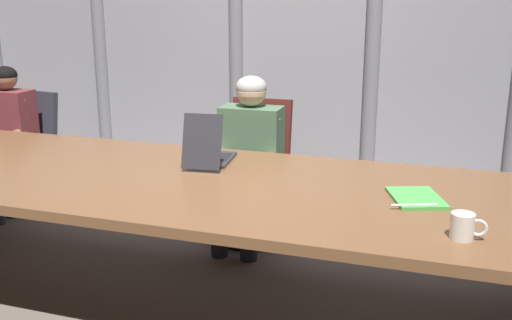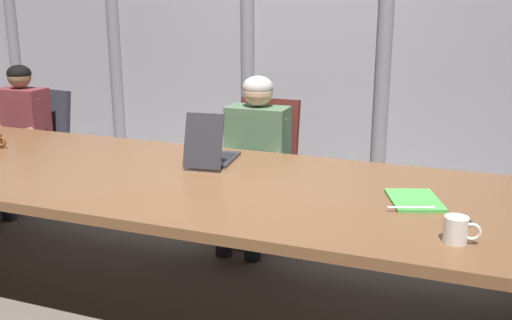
{
  "view_description": "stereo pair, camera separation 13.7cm",
  "coord_description": "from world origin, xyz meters",
  "px_view_note": "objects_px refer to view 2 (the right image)",
  "views": [
    {
      "loc": [
        1.25,
        -2.7,
        1.64
      ],
      "look_at": [
        0.32,
        0.11,
        0.82
      ],
      "focal_mm": 41.59,
      "sensor_mm": 36.0,
      "label": 1
    },
    {
      "loc": [
        1.38,
        -2.65,
        1.64
      ],
      "look_at": [
        0.32,
        0.11,
        0.82
      ],
      "focal_mm": 41.59,
      "sensor_mm": 36.0,
      "label": 2
    }
  ],
  "objects_px": {
    "office_chair_left_end": "(37,161)",
    "conference_mic_left_side": "(461,219)",
    "laptop_left_mid": "(212,153)",
    "spiral_notepad": "(414,200)",
    "person_left_end": "(17,130)",
    "office_chair_left_mid": "(261,186)",
    "coffee_mug_far": "(457,230)",
    "person_left_mid": "(254,150)"
  },
  "relations": [
    {
      "from": "coffee_mug_far",
      "to": "office_chair_left_end",
      "type": "bearing_deg",
      "value": 156.1
    },
    {
      "from": "person_left_end",
      "to": "person_left_mid",
      "type": "height_order",
      "value": "person_left_mid"
    },
    {
      "from": "person_left_end",
      "to": "laptop_left_mid",
      "type": "bearing_deg",
      "value": 70.35
    },
    {
      "from": "laptop_left_mid",
      "to": "person_left_end",
      "type": "relative_size",
      "value": 0.39
    },
    {
      "from": "office_chair_left_mid",
      "to": "spiral_notepad",
      "type": "bearing_deg",
      "value": 46.88
    },
    {
      "from": "person_left_end",
      "to": "person_left_mid",
      "type": "bearing_deg",
      "value": 87.99
    },
    {
      "from": "office_chair_left_end",
      "to": "person_left_end",
      "type": "bearing_deg",
      "value": -0.02
    },
    {
      "from": "office_chair_left_end",
      "to": "conference_mic_left_side",
      "type": "relative_size",
      "value": 8.24
    },
    {
      "from": "laptop_left_mid",
      "to": "conference_mic_left_side",
      "type": "relative_size",
      "value": 3.97
    },
    {
      "from": "laptop_left_mid",
      "to": "person_left_mid",
      "type": "bearing_deg",
      "value": -8.04
    },
    {
      "from": "laptop_left_mid",
      "to": "office_chair_left_end",
      "type": "bearing_deg",
      "value": 61.23
    },
    {
      "from": "laptop_left_mid",
      "to": "person_left_end",
      "type": "distance_m",
      "value": 2.08
    },
    {
      "from": "office_chair_left_end",
      "to": "conference_mic_left_side",
      "type": "bearing_deg",
      "value": 77.1
    },
    {
      "from": "office_chair_left_mid",
      "to": "coffee_mug_far",
      "type": "bearing_deg",
      "value": 41.96
    },
    {
      "from": "office_chair_left_end",
      "to": "conference_mic_left_side",
      "type": "height_order",
      "value": "office_chair_left_end"
    },
    {
      "from": "laptop_left_mid",
      "to": "office_chair_left_end",
      "type": "relative_size",
      "value": 0.48
    },
    {
      "from": "office_chair_left_end",
      "to": "coffee_mug_far",
      "type": "relative_size",
      "value": 6.41
    },
    {
      "from": "office_chair_left_end",
      "to": "office_chair_left_mid",
      "type": "xyz_separation_m",
      "value": [
        1.96,
        0.0,
        0.01
      ]
    },
    {
      "from": "person_left_mid",
      "to": "conference_mic_left_side",
      "type": "bearing_deg",
      "value": 49.93
    },
    {
      "from": "office_chair_left_end",
      "to": "spiral_notepad",
      "type": "distance_m",
      "value": 3.31
    },
    {
      "from": "office_chair_left_mid",
      "to": "laptop_left_mid",
      "type": "bearing_deg",
      "value": -0.99
    },
    {
      "from": "laptop_left_mid",
      "to": "spiral_notepad",
      "type": "height_order",
      "value": "laptop_left_mid"
    },
    {
      "from": "person_left_mid",
      "to": "spiral_notepad",
      "type": "relative_size",
      "value": 3.14
    },
    {
      "from": "laptop_left_mid",
      "to": "office_chair_left_end",
      "type": "height_order",
      "value": "laptop_left_mid"
    },
    {
      "from": "person_left_mid",
      "to": "conference_mic_left_side",
      "type": "xyz_separation_m",
      "value": [
        1.35,
        -1.09,
        0.09
      ]
    },
    {
      "from": "laptop_left_mid",
      "to": "office_chair_left_mid",
      "type": "relative_size",
      "value": 0.46
    },
    {
      "from": "office_chair_left_mid",
      "to": "office_chair_left_end",
      "type": "bearing_deg",
      "value": -90.52
    },
    {
      "from": "office_chair_left_mid",
      "to": "coffee_mug_far",
      "type": "relative_size",
      "value": 6.69
    },
    {
      "from": "office_chair_left_end",
      "to": "person_left_mid",
      "type": "bearing_deg",
      "value": 93.26
    },
    {
      "from": "office_chair_left_end",
      "to": "coffee_mug_far",
      "type": "xyz_separation_m",
      "value": [
        3.32,
        -1.47,
        0.44
      ]
    },
    {
      "from": "office_chair_left_mid",
      "to": "person_left_mid",
      "type": "bearing_deg",
      "value": 1.51
    },
    {
      "from": "person_left_end",
      "to": "coffee_mug_far",
      "type": "distance_m",
      "value": 3.59
    },
    {
      "from": "conference_mic_left_side",
      "to": "spiral_notepad",
      "type": "distance_m",
      "value": 0.29
    },
    {
      "from": "office_chair_left_end",
      "to": "person_left_mid",
      "type": "height_order",
      "value": "person_left_mid"
    },
    {
      "from": "coffee_mug_far",
      "to": "spiral_notepad",
      "type": "distance_m",
      "value": 0.47
    },
    {
      "from": "laptop_left_mid",
      "to": "office_chair_left_end",
      "type": "distance_m",
      "value": 2.15
    },
    {
      "from": "person_left_mid",
      "to": "conference_mic_left_side",
      "type": "distance_m",
      "value": 1.74
    },
    {
      "from": "person_left_end",
      "to": "person_left_mid",
      "type": "distance_m",
      "value": 1.99
    },
    {
      "from": "person_left_end",
      "to": "spiral_notepad",
      "type": "height_order",
      "value": "person_left_end"
    },
    {
      "from": "office_chair_left_mid",
      "to": "conference_mic_left_side",
      "type": "xyz_separation_m",
      "value": [
        1.36,
        -1.25,
        0.39
      ]
    },
    {
      "from": "office_chair_left_end",
      "to": "spiral_notepad",
      "type": "height_order",
      "value": "office_chair_left_end"
    },
    {
      "from": "office_chair_left_end",
      "to": "person_left_end",
      "type": "xyz_separation_m",
      "value": [
        -0.02,
        -0.16,
        0.3
      ]
    }
  ]
}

